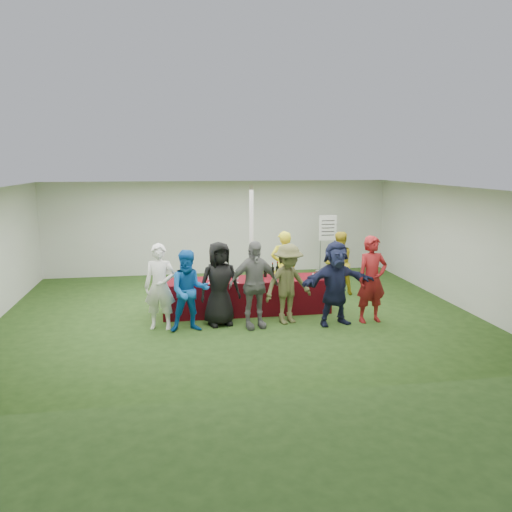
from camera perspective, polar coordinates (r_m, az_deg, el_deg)
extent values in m
plane|color=#284719|center=(11.01, -2.13, -6.40)|extent=(60.00, 60.00, 0.00)
plane|color=white|center=(14.62, -4.17, 3.27)|extent=(10.00, 0.00, 10.00)
plane|color=white|center=(6.84, 2.09, -5.34)|extent=(10.00, 0.00, 10.00)
plane|color=white|center=(12.35, 21.50, 1.17)|extent=(0.00, 8.00, 8.00)
plane|color=white|center=(10.54, -2.23, 7.77)|extent=(10.00, 10.00, 0.00)
cylinder|color=silver|center=(11.93, -0.53, 1.61)|extent=(0.10, 0.10, 2.70)
cube|color=#54070F|center=(10.87, -1.04, -4.57)|extent=(3.60, 0.80, 0.75)
cylinder|color=black|center=(10.93, 0.49, -1.86)|extent=(0.07, 0.07, 0.22)
cylinder|color=black|center=(10.90, 0.49, -1.09)|extent=(0.03, 0.03, 0.08)
cylinder|color=maroon|center=(10.89, 0.49, -0.82)|extent=(0.03, 0.03, 0.02)
cylinder|color=black|center=(10.94, 1.06, -1.84)|extent=(0.07, 0.07, 0.22)
cylinder|color=black|center=(10.91, 1.07, -1.08)|extent=(0.03, 0.03, 0.08)
cylinder|color=maroon|center=(10.90, 1.07, -0.81)|extent=(0.03, 0.03, 0.02)
cylinder|color=black|center=(10.95, 1.90, -1.85)|extent=(0.07, 0.07, 0.22)
cylinder|color=black|center=(10.91, 1.91, -1.08)|extent=(0.03, 0.03, 0.08)
cylinder|color=maroon|center=(10.90, 1.91, -0.81)|extent=(0.03, 0.03, 0.02)
cylinder|color=black|center=(11.04, 2.45, -1.74)|extent=(0.07, 0.07, 0.22)
cylinder|color=black|center=(11.01, 2.46, -0.98)|extent=(0.03, 0.03, 0.08)
cylinder|color=maroon|center=(11.00, 2.46, -0.71)|extent=(0.03, 0.03, 0.02)
cylinder|color=black|center=(11.00, 3.26, -1.79)|extent=(0.07, 0.07, 0.22)
cylinder|color=black|center=(10.97, 3.26, -1.03)|extent=(0.03, 0.03, 0.08)
cylinder|color=maroon|center=(10.96, 3.27, -0.76)|extent=(0.03, 0.03, 0.02)
cylinder|color=silver|center=(10.40, -8.49, -3.25)|extent=(0.06, 0.06, 0.00)
cylinder|color=silver|center=(10.39, -8.49, -3.04)|extent=(0.01, 0.01, 0.07)
cylinder|color=silver|center=(10.37, -8.51, -2.61)|extent=(0.06, 0.06, 0.08)
cylinder|color=#3F0609|center=(10.37, -8.50, -2.77)|extent=(0.05, 0.05, 0.02)
cylinder|color=silver|center=(10.40, -7.14, -3.22)|extent=(0.06, 0.06, 0.00)
cylinder|color=silver|center=(10.39, -7.15, -3.00)|extent=(0.01, 0.01, 0.07)
cylinder|color=silver|center=(10.37, -7.16, -2.57)|extent=(0.06, 0.06, 0.08)
cylinder|color=#3F0609|center=(10.37, -7.15, -2.74)|extent=(0.05, 0.05, 0.02)
cylinder|color=silver|center=(10.46, -5.37, -3.10)|extent=(0.06, 0.06, 0.00)
cylinder|color=silver|center=(10.45, -5.38, -2.89)|extent=(0.01, 0.01, 0.07)
cylinder|color=silver|center=(10.43, -5.38, -2.46)|extent=(0.06, 0.06, 0.08)
cylinder|color=#3F0609|center=(10.44, -5.38, -2.62)|extent=(0.05, 0.05, 0.02)
cylinder|color=silver|center=(10.46, -2.17, -3.06)|extent=(0.06, 0.06, 0.00)
cylinder|color=silver|center=(10.45, -2.17, -2.85)|extent=(0.01, 0.01, 0.07)
cylinder|color=silver|center=(10.43, -2.18, -2.42)|extent=(0.06, 0.06, 0.08)
cylinder|color=silver|center=(10.85, -0.42, -2.01)|extent=(0.07, 0.07, 0.20)
cylinder|color=silver|center=(10.82, -0.42, -1.42)|extent=(0.03, 0.03, 0.03)
cube|color=white|center=(11.16, 7.19, -2.18)|extent=(0.25, 0.18, 0.03)
cylinder|color=slate|center=(10.88, 7.37, -2.11)|extent=(0.22, 0.22, 0.18)
cylinder|color=slate|center=(13.98, 7.33, -0.46)|extent=(0.02, 0.02, 1.10)
cylinder|color=slate|center=(14.10, 8.89, -0.41)|extent=(0.02, 0.02, 1.10)
cube|color=white|center=(13.89, 8.21, 3.21)|extent=(0.50, 0.02, 0.70)
cube|color=black|center=(13.85, 8.25, 4.02)|extent=(0.36, 0.01, 0.02)
cube|color=black|center=(13.86, 8.24, 3.61)|extent=(0.36, 0.01, 0.02)
cube|color=black|center=(13.88, 8.23, 3.20)|extent=(0.36, 0.01, 0.02)
cube|color=black|center=(13.89, 8.22, 2.79)|extent=(0.36, 0.01, 0.02)
cube|color=black|center=(13.90, 8.21, 2.39)|extent=(0.36, 0.01, 0.02)
imported|color=yellow|center=(11.70, 3.16, -1.16)|extent=(0.63, 0.43, 1.67)
imported|color=gold|center=(12.40, 9.41, -0.83)|extent=(0.86, 0.73, 1.57)
imported|color=white|center=(9.91, -10.91, -3.47)|extent=(0.68, 0.52, 1.69)
imported|color=#1158B5|center=(9.68, -7.62, -3.99)|extent=(0.81, 0.65, 1.60)
imported|color=black|center=(9.99, -4.20, -3.17)|extent=(0.92, 0.70, 1.70)
imported|color=slate|center=(9.78, -0.26, -3.30)|extent=(1.09, 0.62, 1.74)
imported|color=brown|center=(10.08, 3.68, -3.22)|extent=(1.19, 0.92, 1.63)
imported|color=#191D3D|center=(10.11, 9.08, -3.09)|extent=(1.64, 0.74, 1.70)
imported|color=maroon|center=(10.40, 13.10, -2.62)|extent=(0.70, 0.50, 1.78)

